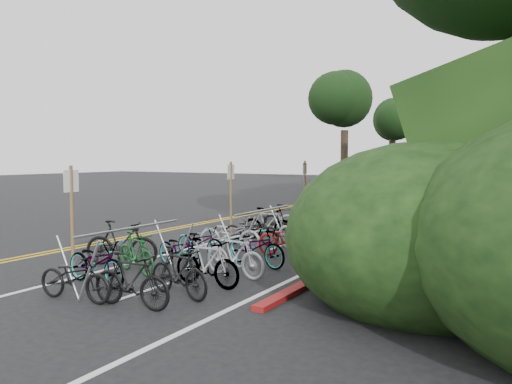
{
  "coord_description": "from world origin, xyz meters",
  "views": [
    {
      "loc": [
        9.89,
        -9.22,
        2.65
      ],
      "look_at": [
        0.17,
        7.43,
        1.3
      ],
      "focal_mm": 35.0,
      "sensor_mm": 36.0,
      "label": 1
    }
  ],
  "objects": [
    {
      "name": "signpost_near",
      "position": [
        0.62,
        -1.63,
        1.41
      ],
      "size": [
        0.08,
        0.4,
        2.46
      ],
      "color": "brown",
      "rests_on": "ground"
    },
    {
      "name": "signposts_rest",
      "position": [
        0.6,
        14.0,
        1.43
      ],
      "size": [
        0.08,
        18.4,
        2.5
      ],
      "color": "brown",
      "rests_on": "ground"
    },
    {
      "name": "bike_rack_front",
      "position": [
        2.54,
        -1.73,
        0.88
      ],
      "size": [
        1.16,
        2.91,
        1.21
      ],
      "color": "#9EA0A4",
      "rests_on": "ground"
    },
    {
      "name": "bike_front",
      "position": [
        0.98,
        -0.47,
        0.56
      ],
      "size": [
        1.14,
        1.92,
        1.12
      ],
      "primitive_type": "imported",
      "rotation": [
        0.0,
        0.0,
        1.93
      ],
      "color": "black",
      "rests_on": "ground"
    },
    {
      "name": "ground",
      "position": [
        0.0,
        0.0,
        0.0
      ],
      "size": [
        120.0,
        120.0,
        0.0
      ],
      "primitive_type": "plane",
      "color": "black",
      "rests_on": "ground"
    },
    {
      "name": "road_markings",
      "position": [
        0.63,
        10.1,
        0.0
      ],
      "size": [
        7.47,
        80.0,
        0.01
      ],
      "color": "gold",
      "rests_on": "ground"
    },
    {
      "name": "red_curb",
      "position": [
        5.7,
        12.0,
        0.05
      ],
      "size": [
        0.25,
        28.0,
        0.1
      ],
      "primitive_type": "cube",
      "color": "maroon",
      "rests_on": "ground"
    },
    {
      "name": "bike_racks_rest",
      "position": [
        3.0,
        13.0,
        0.85
      ],
      "size": [
        1.14,
        23.0,
        1.17
      ],
      "color": "#9EA0A4",
      "rests_on": "ground"
    },
    {
      "name": "bike_valet",
      "position": [
        3.02,
        3.12,
        0.48
      ],
      "size": [
        3.13,
        14.15,
        1.06
      ],
      "color": "black",
      "rests_on": "ground"
    }
  ]
}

